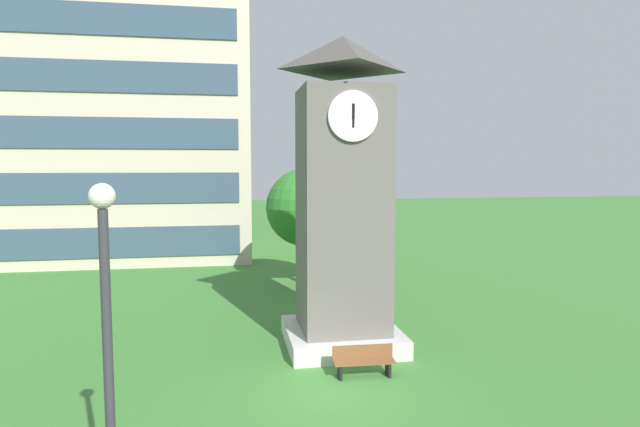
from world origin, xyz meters
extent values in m
plane|color=#3D7A33|center=(0.00, 0.00, 0.00)|extent=(160.00, 160.00, 0.00)
cube|color=beige|center=(-10.34, 24.29, 14.40)|extent=(18.34, 10.21, 28.80)
cube|color=#384C60|center=(-10.34, 19.14, 1.60)|extent=(16.87, 0.10, 1.80)
cube|color=#384C60|center=(-10.34, 19.14, 4.80)|extent=(16.87, 0.10, 1.80)
cube|color=#384C60|center=(-10.34, 19.14, 8.00)|extent=(16.87, 0.10, 1.80)
cube|color=#384C60|center=(-10.34, 19.14, 11.20)|extent=(16.87, 0.10, 1.80)
cube|color=#384C60|center=(-10.34, 19.14, 14.40)|extent=(16.87, 0.10, 1.80)
cube|color=#605B56|center=(1.17, 3.81, 4.34)|extent=(2.81, 2.81, 8.67)
cube|color=beige|center=(1.17, 3.81, 0.30)|extent=(3.79, 3.79, 0.60)
pyramid|color=#4D4945|center=(1.17, 3.81, 9.79)|extent=(3.09, 3.09, 1.11)
cylinder|color=white|center=(1.17, 2.34, 7.63)|extent=(1.54, 0.12, 1.54)
cylinder|color=white|center=(2.64, 3.81, 7.63)|extent=(0.12, 1.54, 1.54)
cube|color=black|center=(1.17, 2.27, 7.77)|extent=(0.08, 0.04, 0.46)
cube|color=black|center=(1.17, 2.26, 7.63)|extent=(0.06, 0.03, 0.69)
cube|color=brown|center=(1.22, 0.96, 0.45)|extent=(1.81, 0.54, 0.06)
cube|color=brown|center=(1.23, 1.18, 0.68)|extent=(1.80, 0.11, 0.40)
cube|color=black|center=(0.50, 0.98, 0.23)|extent=(0.09, 0.43, 0.45)
cube|color=black|center=(1.94, 0.94, 0.23)|extent=(0.09, 0.43, 0.45)
cylinder|color=#333338|center=(-4.33, -5.96, 2.78)|extent=(0.14, 0.14, 5.55)
sphere|color=#F2EFCC|center=(-4.33, -5.96, 5.73)|extent=(0.36, 0.36, 0.36)
cylinder|color=#513823|center=(1.26, 13.24, 1.30)|extent=(0.30, 0.30, 2.61)
sphere|color=#2B7327|center=(1.26, 13.24, 3.99)|extent=(3.96, 3.96, 3.96)
camera|label=1|loc=(-2.63, -13.75, 6.16)|focal=30.16mm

